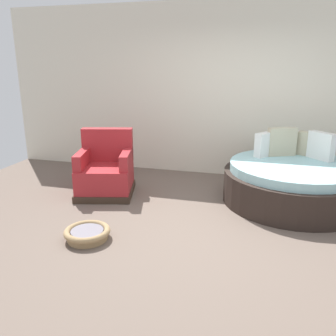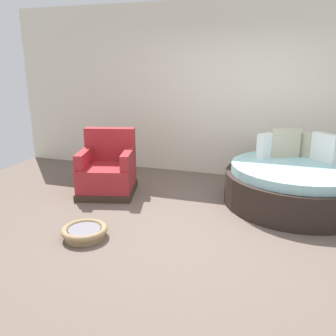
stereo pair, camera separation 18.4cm
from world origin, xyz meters
name	(u,v)px [view 2 (the right image)]	position (x,y,z in m)	size (l,w,h in m)	color
ground_plane	(199,230)	(0.00, 0.00, -0.01)	(8.00, 8.00, 0.02)	#66564C
back_wall	(231,92)	(0.00, 2.27, 1.43)	(8.00, 0.12, 2.86)	silver
round_daybed	(295,184)	(1.08, 1.18, 0.29)	(1.91, 1.91, 0.98)	#2D231E
red_armchair	(108,171)	(-1.59, 0.81, 0.33)	(0.97, 0.97, 0.94)	#38281E
pet_basket	(85,232)	(-1.17, -0.60, 0.07)	(0.51, 0.51, 0.13)	#9E7F56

